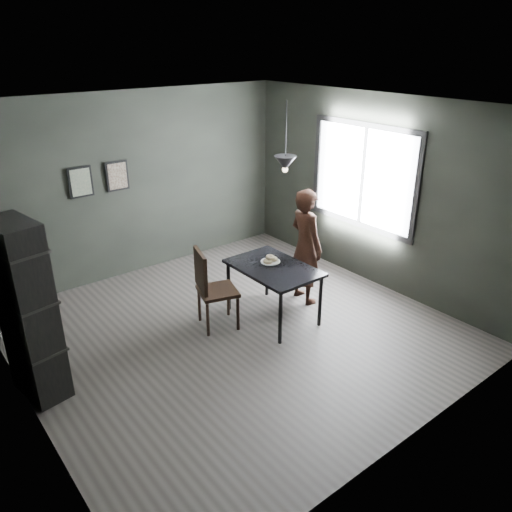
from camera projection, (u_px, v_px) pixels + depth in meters
ground at (237, 331)px, 6.42m from camera, size 5.00×5.00×0.00m
back_wall at (139, 185)px, 7.65m from camera, size 5.00×0.10×2.80m
ceiling at (233, 107)px, 5.30m from camera, size 5.00×5.00×0.02m
window_assembly at (363, 176)px, 7.33m from camera, size 0.04×1.96×1.56m
cafe_table at (273, 272)px, 6.49m from camera, size 0.80×1.20×0.75m
white_plate at (270, 262)px, 6.57m from camera, size 0.23×0.23×0.01m
donut_pile at (270, 259)px, 6.56m from camera, size 0.23×0.18×0.10m
woman at (306, 246)px, 6.90m from camera, size 0.46×0.64×1.64m
wood_chair at (210, 284)px, 6.29m from camera, size 0.58×0.58×1.08m
shelf_unit at (28, 312)px, 4.97m from camera, size 0.47×0.69×1.93m
pendant_lamp at (285, 163)px, 6.15m from camera, size 0.28×0.28×0.86m
framed_print_left at (81, 182)px, 7.04m from camera, size 0.34×0.04×0.44m
framed_print_right at (117, 176)px, 7.35m from camera, size 0.34×0.04×0.44m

